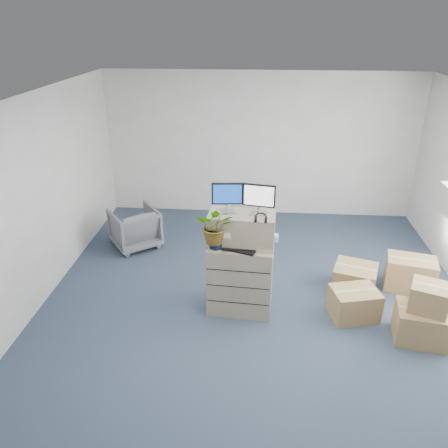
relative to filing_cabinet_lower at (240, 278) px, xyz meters
The scene contains 16 objects.
ground 0.56m from the filing_cabinet_lower, 33.94° to the right, with size 7.00×7.00×0.00m, color #2A394C.
wall_back 3.49m from the filing_cabinet_lower, 86.21° to the left, with size 6.00×0.02×2.80m, color beige.
filing_cabinet_lower is the anchor object (origin of this frame).
filing_cabinet_upper 0.71m from the filing_cabinet_lower, 86.00° to the left, with size 0.85×0.42×0.42m, color gray.
monitor_left 1.16m from the filing_cabinet_lower, 152.55° to the left, with size 0.40×0.17×0.39m.
monitor_right 1.16m from the filing_cabinet_lower, 11.92° to the left, with size 0.41×0.19×0.40m.
headphones 1.00m from the filing_cabinet_lower, 32.64° to the right, with size 0.15×0.15×0.02m, color black.
keyboard 0.52m from the filing_cabinet_lower, 108.63° to the right, with size 0.50×0.21×0.03m, color black.
mouse 0.62m from the filing_cabinet_lower, 14.67° to the right, with size 0.09×0.06×0.03m, color silver.
water_bottle 0.63m from the filing_cabinet_lower, 48.81° to the left, with size 0.07×0.07×0.26m, color #92959A.
phone_dock 0.55m from the filing_cabinet_lower, 137.61° to the left, with size 0.06×0.05×0.12m.
external_drive 0.62m from the filing_cabinet_lower, 21.35° to the left, with size 0.21×0.15×0.06m, color black.
tissue_box 0.70m from the filing_cabinet_lower, ahead, with size 0.21×0.11×0.08m, color #409DDC.
potted_plant 0.83m from the filing_cabinet_lower, 159.36° to the right, with size 0.47×0.52×0.47m.
office_chair 2.56m from the filing_cabinet_lower, 138.41° to the left, with size 0.74×0.69×0.76m, color #5D5D62.
cardboard_boxes 2.07m from the filing_cabinet_lower, ahead, with size 1.68×1.76×0.78m.
Camera 1 is at (-0.05, -4.84, 3.66)m, focal length 35.00 mm.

